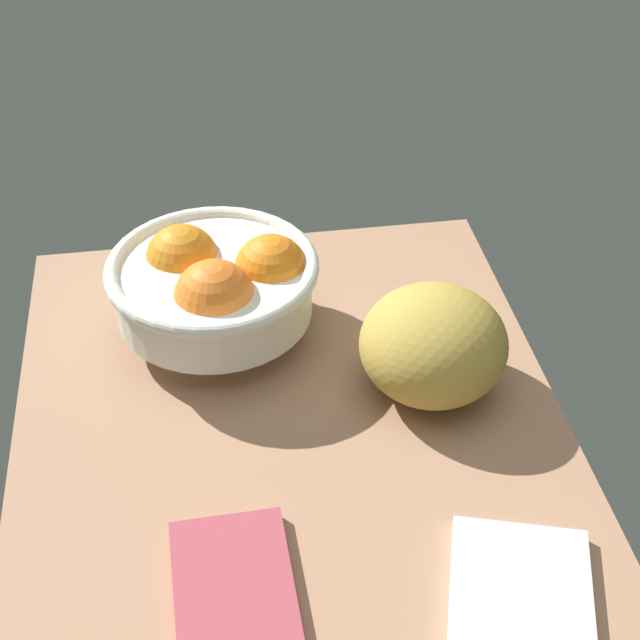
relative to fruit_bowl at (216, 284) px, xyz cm
name	(u,v)px	position (x,y,z in cm)	size (l,w,h in cm)	color
ground_plane	(294,450)	(-17.03, -5.83, -8.06)	(69.50, 53.23, 3.00)	#A67A5B
fruit_bowl	(216,284)	(0.00, 0.00, 0.00)	(22.19, 22.19, 11.67)	white
bread_loaf	(433,344)	(-11.55, -20.43, -1.23)	(15.06, 14.64, 10.67)	#B1933D
napkin_folded	(233,584)	(-33.04, 1.23, -5.92)	(13.55, 9.66, 1.29)	#AC4552
napkin_spare	(521,601)	(-38.10, -21.33, -5.98)	(14.99, 11.33, 1.17)	silver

